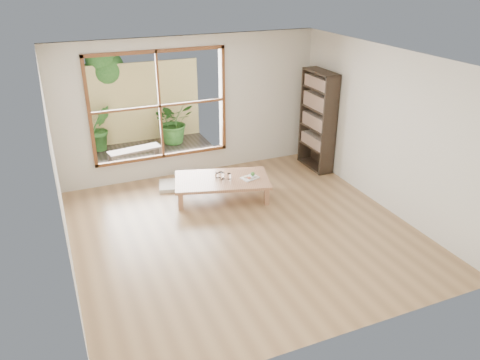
# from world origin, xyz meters

# --- Properties ---
(ground) EXTENTS (5.00, 5.00, 0.00)m
(ground) POSITION_xyz_m (0.00, 0.00, 0.00)
(ground) COLOR #A17C50
(ground) RESTS_ON ground
(low_table) EXTENTS (1.80, 1.31, 0.35)m
(low_table) POSITION_xyz_m (0.11, 1.17, 0.31)
(low_table) COLOR #AA7452
(low_table) RESTS_ON ground
(floor_cushion) EXTENTS (0.59, 0.59, 0.07)m
(floor_cushion) POSITION_xyz_m (-0.59, 1.89, 0.04)
(floor_cushion) COLOR beige
(floor_cushion) RESTS_ON ground
(bookshelf) EXTENTS (0.31, 0.87, 1.93)m
(bookshelf) POSITION_xyz_m (2.33, 1.71, 0.97)
(bookshelf) COLOR #2E2219
(bookshelf) RESTS_ON ground
(glass_tall) EXTENTS (0.07, 0.07, 0.12)m
(glass_tall) POSITION_xyz_m (0.11, 1.14, 0.42)
(glass_tall) COLOR silver
(glass_tall) RESTS_ON low_table
(glass_mid) EXTENTS (0.07, 0.07, 0.10)m
(glass_mid) POSITION_xyz_m (0.23, 1.11, 0.40)
(glass_mid) COLOR silver
(glass_mid) RESTS_ON low_table
(glass_short) EXTENTS (0.08, 0.08, 0.10)m
(glass_short) POSITION_xyz_m (0.11, 1.22, 0.40)
(glass_short) COLOR silver
(glass_short) RESTS_ON low_table
(glass_small) EXTENTS (0.07, 0.07, 0.09)m
(glass_small) POSITION_xyz_m (0.05, 1.24, 0.40)
(glass_small) COLOR silver
(glass_small) RESTS_ON low_table
(food_tray) EXTENTS (0.33, 0.28, 0.09)m
(food_tray) POSITION_xyz_m (0.58, 1.00, 0.37)
(food_tray) COLOR white
(food_tray) RESTS_ON low_table
(deck) EXTENTS (2.80, 2.00, 0.05)m
(deck) POSITION_xyz_m (-0.60, 3.56, 0.00)
(deck) COLOR #382E28
(deck) RESTS_ON ground
(garden_bench) EXTENTS (1.09, 0.47, 0.33)m
(garden_bench) POSITION_xyz_m (-1.00, 3.17, 0.30)
(garden_bench) COLOR #2E2219
(garden_bench) RESTS_ON deck
(bamboo_fence) EXTENTS (2.80, 0.06, 1.80)m
(bamboo_fence) POSITION_xyz_m (-0.60, 4.56, 0.90)
(bamboo_fence) COLOR #D2B76C
(bamboo_fence) RESTS_ON ground
(shrub_right) EXTENTS (1.10, 1.02, 1.00)m
(shrub_right) POSITION_xyz_m (0.08, 4.13, 0.52)
(shrub_right) COLOR #336123
(shrub_right) RESTS_ON deck
(shrub_left) EXTENTS (0.63, 0.56, 0.98)m
(shrub_left) POSITION_xyz_m (-1.51, 4.30, 0.52)
(shrub_left) COLOR #336123
(shrub_left) RESTS_ON deck
(garden_tree) EXTENTS (1.04, 0.85, 2.22)m
(garden_tree) POSITION_xyz_m (-1.28, 4.86, 1.63)
(garden_tree) COLOR #4C3D2D
(garden_tree) RESTS_ON ground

